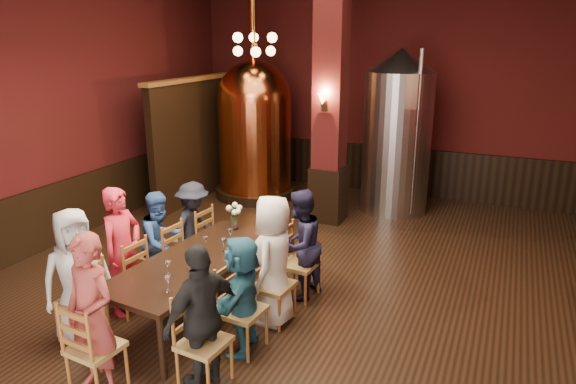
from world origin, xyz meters
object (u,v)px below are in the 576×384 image
at_px(person_0, 77,275).
at_px(person_1, 123,251).
at_px(steel_vessel, 397,132).
at_px(person_2, 161,241).
at_px(rose_vase, 234,212).
at_px(copper_kettle, 255,128).
at_px(dining_table, 197,263).

xyz_separation_m(person_0, person_1, (0.06, 0.67, 0.03)).
bearing_deg(steel_vessel, person_2, -114.92).
height_order(person_1, rose_vase, person_1).
bearing_deg(copper_kettle, person_0, -83.08).
distance_m(copper_kettle, steel_vessel, 2.88).
height_order(copper_kettle, rose_vase, copper_kettle).
bearing_deg(person_0, person_2, 21.56).
distance_m(dining_table, person_0, 1.31).
distance_m(dining_table, rose_vase, 1.06).
bearing_deg(person_0, person_1, 21.56).
height_order(person_0, copper_kettle, copper_kettle).
bearing_deg(rose_vase, person_2, -140.97).
bearing_deg(person_0, steel_vessel, 5.59).
height_order(person_0, rose_vase, person_0).
bearing_deg(person_2, person_1, -174.53).
bearing_deg(rose_vase, person_1, -122.47).
bearing_deg(steel_vessel, copper_kettle, -174.69).
bearing_deg(rose_vase, person_0, -114.00).
distance_m(person_0, person_1, 0.67).
height_order(person_1, person_2, person_1).
distance_m(person_0, rose_vase, 2.13).
height_order(dining_table, rose_vase, rose_vase).
bearing_deg(person_1, rose_vase, -30.46).
bearing_deg(rose_vase, steel_vessel, 71.04).
height_order(person_2, steel_vessel, steel_vessel).
bearing_deg(person_1, person_0, 177.30).
bearing_deg(person_2, copper_kettle, 20.69).
distance_m(person_1, copper_kettle, 4.97).
relative_size(person_0, rose_vase, 4.13).
bearing_deg(steel_vessel, person_0, -110.68).
distance_m(dining_table, copper_kettle, 4.94).
distance_m(steel_vessel, rose_vase, 4.13).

